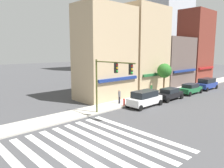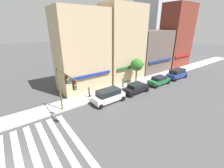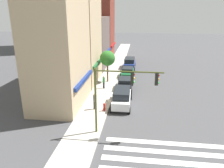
# 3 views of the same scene
# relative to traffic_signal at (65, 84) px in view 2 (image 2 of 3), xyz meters

# --- Properties ---
(sidewalk_left) EXTENTS (120.00, 3.00, 0.15)m
(sidewalk_left) POSITION_rel_traffic_signal_xyz_m (-5.60, 3.15, -4.20)
(sidewalk_left) COLOR #B2ADA3
(sidewalk_left) RESTS_ON ground_plane
(storefront_row) EXTENTS (34.59, 5.30, 15.24)m
(storefront_row) POSITION_rel_traffic_signal_xyz_m (19.14, 7.15, 2.24)
(storefront_row) COLOR tan
(storefront_row) RESTS_ON ground_plane
(traffic_signal) EXTENTS (0.32, 5.47, 5.83)m
(traffic_signal) POSITION_rel_traffic_signal_xyz_m (0.00, 0.00, 0.00)
(traffic_signal) COLOR #474C1E
(traffic_signal) RESTS_ON ground_plane
(suv_white) EXTENTS (4.73, 2.12, 1.94)m
(suv_white) POSITION_rel_traffic_signal_xyz_m (6.10, 0.35, -3.24)
(suv_white) COLOR white
(suv_white) RESTS_ON ground_plane
(sedan_black) EXTENTS (4.42, 2.02, 1.59)m
(sedan_black) POSITION_rel_traffic_signal_xyz_m (11.52, 0.35, -3.43)
(sedan_black) COLOR black
(sedan_black) RESTS_ON ground_plane
(sedan_green) EXTENTS (4.42, 2.02, 1.59)m
(sedan_green) POSITION_rel_traffic_signal_xyz_m (17.47, 0.35, -3.43)
(sedan_green) COLOR #1E6638
(sedan_green) RESTS_ON ground_plane
(suv_blue) EXTENTS (4.73, 2.12, 1.94)m
(suv_blue) POSITION_rel_traffic_signal_xyz_m (23.34, 0.35, -3.24)
(suv_blue) COLOR navy
(suv_blue) RESTS_ON ground_plane
(pedestrian_grey_coat) EXTENTS (0.32, 0.32, 1.77)m
(pedestrian_grey_coat) POSITION_rel_traffic_signal_xyz_m (4.53, 3.13, -3.20)
(pedestrian_grey_coat) COLOR #23232D
(pedestrian_grey_coat) RESTS_ON sidewalk_left
(pedestrian_green_top) EXTENTS (0.32, 0.32, 1.77)m
(pedestrian_green_top) POSITION_rel_traffic_signal_xyz_m (11.24, 3.24, -3.20)
(pedestrian_green_top) COLOR #23232D
(pedestrian_green_top) RESTS_ON sidewalk_left
(fire_hydrant) EXTENTS (0.24, 0.24, 0.84)m
(fire_hydrant) POSITION_rel_traffic_signal_xyz_m (4.25, 2.05, -3.66)
(fire_hydrant) COLOR red
(fire_hydrant) RESTS_ON sidewalk_left
(street_tree) EXTENTS (2.22, 2.22, 4.63)m
(street_tree) POSITION_rel_traffic_signal_xyz_m (14.34, 3.15, -0.64)
(street_tree) COLOR brown
(street_tree) RESTS_ON sidewalk_left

